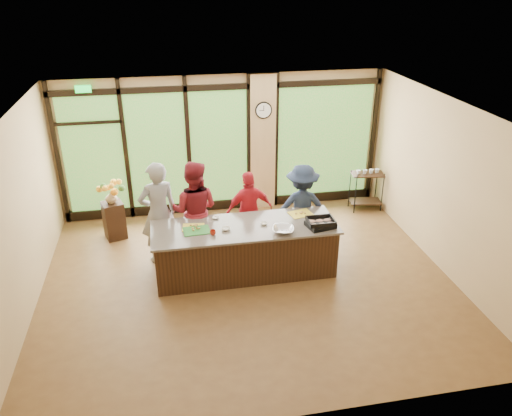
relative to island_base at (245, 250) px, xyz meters
name	(u,v)px	position (x,y,z in m)	size (l,w,h in m)	color
floor	(248,281)	(0.00, -0.30, -0.44)	(7.00, 7.00, 0.00)	brown
ceiling	(247,112)	(0.00, -0.30, 2.56)	(7.00, 7.00, 0.00)	silver
back_wall	(223,145)	(0.00, 2.70, 1.06)	(7.00, 7.00, 0.00)	tan
left_wall	(18,221)	(-3.50, -0.30, 1.06)	(6.00, 6.00, 0.00)	tan
right_wall	(446,187)	(3.50, -0.30, 1.06)	(6.00, 6.00, 0.00)	tan
window_wall	(231,150)	(0.16, 2.65, 0.95)	(6.90, 0.12, 3.00)	tan
island_base	(245,250)	(0.00, 0.00, 0.00)	(3.10, 1.00, 0.88)	black
countertop	(245,227)	(0.00, 0.00, 0.46)	(3.20, 1.10, 0.04)	#70655D
wall_clock	(264,110)	(0.85, 2.57, 1.81)	(0.36, 0.04, 0.36)	black
cook_left	(159,213)	(-1.45, 0.71, 0.53)	(0.70, 0.46, 1.93)	gray
cook_midleft	(194,210)	(-0.81, 0.76, 0.50)	(0.91, 0.71, 1.88)	maroon
cook_midright	(249,211)	(0.23, 0.86, 0.34)	(0.92, 0.38, 1.57)	#B11B27
cook_right	(302,207)	(1.22, 0.71, 0.40)	(1.09, 0.63, 1.69)	#1C263E
roasting_pan	(321,225)	(1.27, -0.27, 0.52)	(0.46, 0.36, 0.08)	black
mixing_bowl	(283,230)	(0.60, -0.34, 0.52)	(0.36, 0.36, 0.09)	silver
cutting_board_left	(197,231)	(-0.83, -0.02, 0.49)	(0.44, 0.33, 0.01)	#2D7E2E
cutting_board_center	(193,227)	(-0.88, 0.11, 0.49)	(0.37, 0.28, 0.01)	yellow
cutting_board_right	(301,214)	(1.07, 0.28, 0.49)	(0.40, 0.30, 0.01)	yellow
prep_bowl_near	(226,229)	(-0.34, -0.08, 0.50)	(0.15, 0.15, 0.05)	white
prep_bowl_mid	(264,224)	(0.34, -0.01, 0.50)	(0.12, 0.12, 0.04)	white
prep_bowl_far	(216,218)	(-0.46, 0.39, 0.49)	(0.12, 0.12, 0.03)	white
red_ramekin	(213,233)	(-0.57, -0.20, 0.52)	(0.10, 0.10, 0.08)	#A12310
flower_stand	(114,220)	(-2.36, 1.75, -0.06)	(0.38, 0.38, 0.77)	black
flower_vase	(111,197)	(-2.36, 1.75, 0.45)	(0.23, 0.23, 0.24)	olive
bar_cart	(366,185)	(3.10, 2.07, 0.13)	(0.74, 0.50, 0.95)	black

